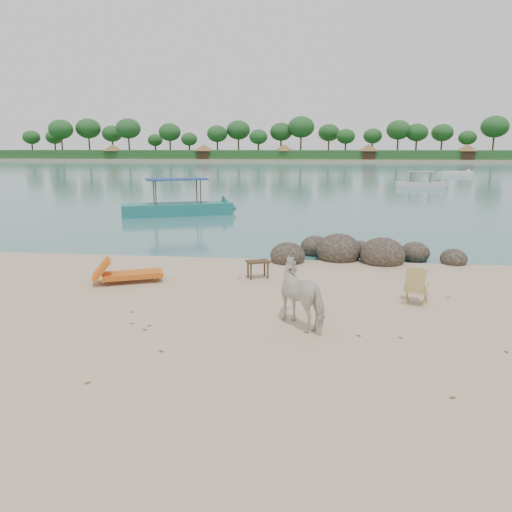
{
  "coord_description": "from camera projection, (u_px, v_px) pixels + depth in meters",
  "views": [
    {
      "loc": [
        0.74,
        -10.43,
        3.72
      ],
      "look_at": [
        -0.78,
        2.0,
        1.0
      ],
      "focal_mm": 35.0,
      "sensor_mm": 36.0,
      "label": 1
    }
  ],
  "objects": [
    {
      "name": "boat_far",
      "position": [
        455.0,
        173.0,
        69.44
      ],
      "size": [
        5.75,
        3.54,
        0.67
      ],
      "primitive_type": null,
      "rotation": [
        0.0,
        0.0,
        0.43
      ],
      "color": "silver",
      "rests_on": "water"
    },
    {
      "name": "boulders",
      "position": [
        354.0,
        253.0,
        16.89
      ],
      "size": [
        6.41,
        2.95,
        1.15
      ],
      "rotation": [
        0.0,
        0.0,
        0.11
      ],
      "color": "black",
      "rests_on": "ground"
    },
    {
      "name": "cow",
      "position": [
        305.0,
        295.0,
        10.51
      ],
      "size": [
        1.61,
        1.71,
        1.37
      ],
      "primitive_type": "imported",
      "rotation": [
        0.0,
        0.0,
        3.85
      ],
      "color": "silver",
      "rests_on": "ground"
    },
    {
      "name": "boat_near",
      "position": [
        177.0,
        185.0,
        28.16
      ],
      "size": [
        7.0,
        4.15,
        3.37
      ],
      "primitive_type": null,
      "rotation": [
        0.0,
        0.0,
        0.4
      ],
      "color": "#1E7370",
      "rests_on": "water"
    },
    {
      "name": "lounge_chair",
      "position": [
        132.0,
        272.0,
        13.97
      ],
      "size": [
        2.17,
        1.5,
        0.62
      ],
      "primitive_type": null,
      "rotation": [
        0.0,
        0.0,
        0.42
      ],
      "color": "#EA581B",
      "rests_on": "ground"
    },
    {
      "name": "water",
      "position": [
        314.0,
        167.0,
        98.3
      ],
      "size": [
        400.0,
        400.0,
        0.0
      ],
      "primitive_type": "plane",
      "color": "#346168",
      "rests_on": "ground"
    },
    {
      "name": "boat_mid",
      "position": [
        421.0,
        174.0,
        48.42
      ],
      "size": [
        5.16,
        1.42,
        2.5
      ],
      "primitive_type": null,
      "rotation": [
        0.0,
        0.0,
        -0.05
      ],
      "color": "silver",
      "rests_on": "water"
    },
    {
      "name": "deck_chair",
      "position": [
        417.0,
        289.0,
        11.98
      ],
      "size": [
        0.72,
        0.75,
        0.82
      ],
      "primitive_type": null,
      "rotation": [
        0.0,
        0.0,
        -0.45
      ],
      "color": "tan",
      "rests_on": "ground"
    },
    {
      "name": "far_shore",
      "position": [
        316.0,
        159.0,
        175.9
      ],
      "size": [
        420.0,
        90.0,
        1.4
      ],
      "primitive_type": "cube",
      "color": "tan",
      "rests_on": "ground"
    },
    {
      "name": "side_table",
      "position": [
        258.0,
        270.0,
        14.41
      ],
      "size": [
        0.74,
        0.63,
        0.51
      ],
      "primitive_type": null,
      "rotation": [
        0.0,
        0.0,
        0.42
      ],
      "color": "#321E14",
      "rests_on": "ground"
    },
    {
      "name": "dead_leaves",
      "position": [
        270.0,
        330.0,
        10.38
      ],
      "size": [
        8.2,
        6.92,
        0.0
      ],
      "color": "brown",
      "rests_on": "ground"
    },
    {
      "name": "far_scenery",
      "position": [
        316.0,
        150.0,
        142.93
      ],
      "size": [
        420.0,
        18.0,
        9.5
      ],
      "color": "#1E4C1E",
      "rests_on": "ground"
    }
  ]
}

